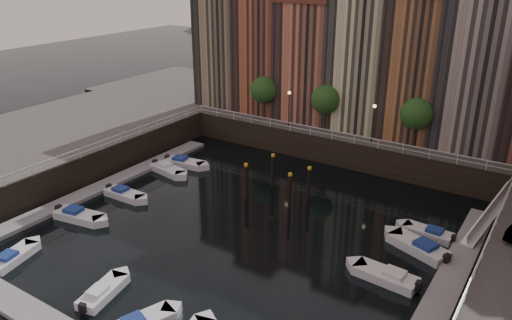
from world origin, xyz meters
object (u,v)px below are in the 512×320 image
Objects in this scene: mooring_pilings at (279,182)px; boat_left_1 at (78,216)px; boat_left_2 at (124,194)px; boat_left_3 at (167,170)px; gangway at (491,211)px.

mooring_pilings is 1.16× the size of boat_left_1.
boat_left_2 is 6.64m from boat_left_3.
gangway is at bearing 13.07° from mooring_pilings.
mooring_pilings is 14.64m from boat_left_2.
boat_left_3 is (-12.92, -1.21, -1.29)m from mooring_pilings.
boat_left_1 is at bearing -150.29° from gangway.
boat_left_3 is (-0.56, 11.81, -0.01)m from boat_left_1.
boat_left_1 is 5.20m from boat_left_2.
boat_left_1 is 1.10× the size of boat_left_2.
boat_left_3 is at bearing -174.67° from mooring_pilings.
boat_left_1 is at bearing -91.71° from boat_left_2.
boat_left_1 is (-29.98, -17.10, -1.55)m from gangway.
gangway reaches higher than boat_left_2.
boat_left_1 is at bearing -77.56° from boat_left_3.
gangway reaches higher than boat_left_1.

